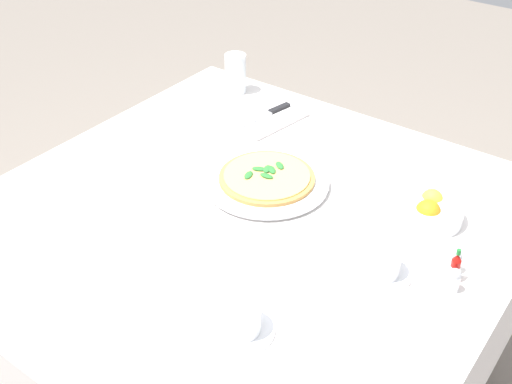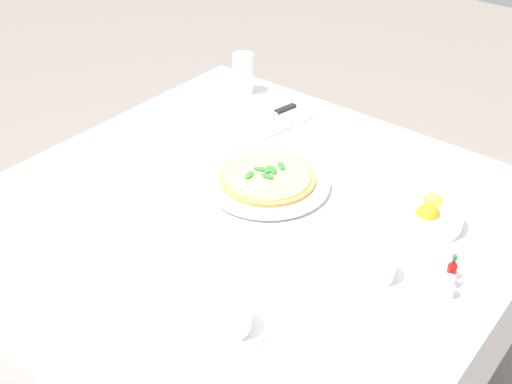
% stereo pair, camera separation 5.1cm
% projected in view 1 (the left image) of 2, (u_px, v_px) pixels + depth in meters
% --- Properties ---
extents(dining_table, '(1.20, 1.20, 0.73)m').
position_uv_depth(dining_table, '(245.00, 252.00, 1.56)').
color(dining_table, white).
rests_on(dining_table, ground_plane).
extents(pizza_plate, '(0.31, 0.31, 0.02)m').
position_uv_depth(pizza_plate, '(267.00, 181.00, 1.58)').
color(pizza_plate, white).
rests_on(pizza_plate, dining_table).
extents(pizza, '(0.24, 0.24, 0.02)m').
position_uv_depth(pizza, '(267.00, 177.00, 1.57)').
color(pizza, '#C68E47').
rests_on(pizza, pizza_plate).
extents(coffee_cup_left_edge, '(0.13, 0.13, 0.07)m').
position_uv_depth(coffee_cup_left_edge, '(241.00, 319.00, 1.17)').
color(coffee_cup_left_edge, white).
rests_on(coffee_cup_left_edge, dining_table).
extents(coffee_cup_back_corner, '(0.13, 0.13, 0.07)m').
position_uv_depth(coffee_cup_back_corner, '(381.00, 264.00, 1.30)').
color(coffee_cup_back_corner, white).
rests_on(coffee_cup_back_corner, dining_table).
extents(water_glass_center_back, '(0.07, 0.07, 0.12)m').
position_uv_depth(water_glass_center_back, '(236.00, 75.00, 1.98)').
color(water_glass_center_back, white).
rests_on(water_glass_center_back, dining_table).
extents(napkin_folded, '(0.24, 0.16, 0.02)m').
position_uv_depth(napkin_folded, '(267.00, 118.00, 1.85)').
color(napkin_folded, silver).
rests_on(napkin_folded, dining_table).
extents(dinner_knife, '(0.19, 0.06, 0.01)m').
position_uv_depth(dinner_knife, '(267.00, 114.00, 1.84)').
color(dinner_knife, silver).
rests_on(dinner_knife, napkin_folded).
extents(citrus_bowl, '(0.15, 0.15, 0.07)m').
position_uv_depth(citrus_bowl, '(430.00, 211.00, 1.45)').
color(citrus_bowl, white).
rests_on(citrus_bowl, dining_table).
extents(hot_sauce_bottle, '(0.02, 0.02, 0.08)m').
position_uv_depth(hot_sauce_bottle, '(455.00, 268.00, 1.28)').
color(hot_sauce_bottle, '#B7140F').
rests_on(hot_sauce_bottle, dining_table).
extents(salt_shaker, '(0.03, 0.03, 0.06)m').
position_uv_depth(salt_shaker, '(453.00, 281.00, 1.26)').
color(salt_shaker, white).
rests_on(salt_shaker, dining_table).
extents(pepper_shaker, '(0.03, 0.03, 0.06)m').
position_uv_depth(pepper_shaker, '(455.00, 262.00, 1.31)').
color(pepper_shaker, white).
rests_on(pepper_shaker, dining_table).
extents(menu_card, '(0.07, 0.06, 0.06)m').
position_uv_depth(menu_card, '(177.00, 138.00, 1.72)').
color(menu_card, white).
rests_on(menu_card, dining_table).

